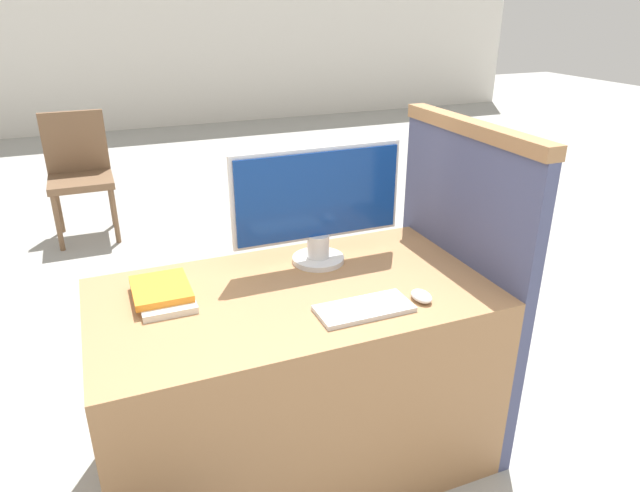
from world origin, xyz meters
The scene contains 8 objects.
wall_back centered at (0.00, 6.95, 1.40)m, with size 12.00×0.06×2.80m.
desk centered at (0.00, 0.37, 0.36)m, with size 1.35×0.75×0.73m.
carrel_divider centered at (0.70, 0.40, 0.63)m, with size 0.07×0.80×1.25m.
monitor centered at (0.17, 0.57, 0.96)m, with size 0.65×0.20×0.44m.
keyboard centered at (0.17, 0.16, 0.73)m, with size 0.31×0.14×0.02m.
mouse centered at (0.37, 0.15, 0.74)m, with size 0.06×0.09×0.03m.
book_stack centered at (-0.42, 0.49, 0.75)m, with size 0.19×0.27×0.05m.
far_chair centered at (-0.67, 3.14, 0.51)m, with size 0.44×0.44×0.90m.
Camera 1 is at (-0.56, -1.25, 1.65)m, focal length 32.00 mm.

